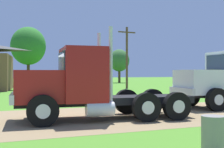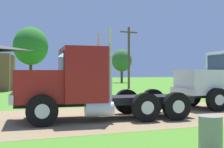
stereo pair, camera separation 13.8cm
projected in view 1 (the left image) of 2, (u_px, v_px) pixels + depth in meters
name	position (u px, v px, depth m)	size (l,w,h in m)	color
ground_plane	(76.00, 118.00, 11.75)	(200.00, 200.00, 0.00)	#4C8927
dirt_track	(76.00, 118.00, 11.75)	(120.00, 6.69, 0.01)	#907752
truck_foreground_white	(81.00, 86.00, 11.29)	(7.19, 3.07, 3.50)	black
steel_barrel	(213.00, 135.00, 6.60)	(0.52, 0.52, 0.84)	gray
utility_pole_near	(127.00, 56.00, 33.86)	(2.20, 0.35, 7.10)	brown
tree_mid	(28.00, 46.00, 43.54)	(5.12, 5.12, 8.63)	#513823
tree_right	(119.00, 61.00, 54.52)	(3.74, 3.74, 6.19)	#513823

